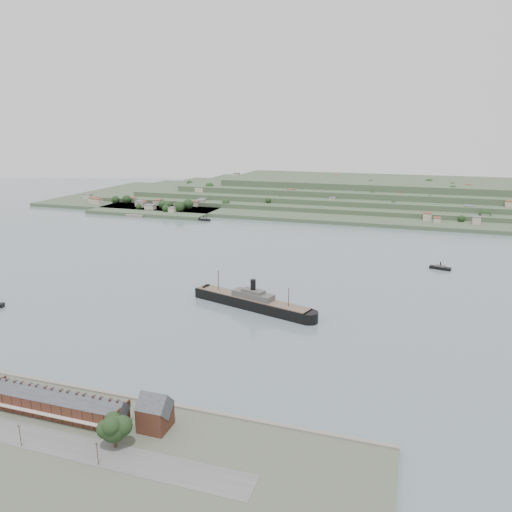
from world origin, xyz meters
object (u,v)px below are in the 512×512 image
(terrace_row, at_px, (59,404))
(gabled_building, at_px, (155,413))
(fig_tree, at_px, (114,428))
(steamship, at_px, (248,301))

(terrace_row, distance_m, gabled_building, 37.74)
(terrace_row, height_order, fig_tree, fig_tree)
(terrace_row, xyz_separation_m, fig_tree, (30.34, -9.97, 2.66))
(steamship, xyz_separation_m, fig_tree, (2.87, -142.76, 5.56))
(terrace_row, height_order, gabled_building, gabled_building)
(gabled_building, bearing_deg, steamship, 94.46)
(steamship, relative_size, fig_tree, 7.07)
(steamship, bearing_deg, fig_tree, -88.85)
(terrace_row, relative_size, fig_tree, 4.52)
(terrace_row, bearing_deg, steamship, 78.32)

